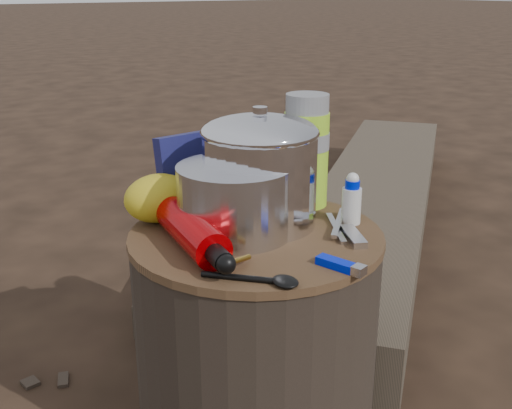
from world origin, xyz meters
TOP-DOWN VIEW (x-y plane):
  - stump at (0.00, 0.00)m, footprint 0.46×0.46m
  - log_main at (0.96, 0.66)m, footprint 1.92×1.66m
  - log_small at (0.34, 0.83)m, footprint 0.84×1.02m
  - foil_windscreen at (-0.03, 0.02)m, footprint 0.21×0.21m
  - camping_pot at (0.03, 0.04)m, footprint 0.21×0.21m
  - fuel_bottle at (-0.13, 0.00)m, footprint 0.10×0.27m
  - thermos at (0.17, 0.08)m, footprint 0.09×0.09m
  - travel_mug at (0.11, 0.15)m, footprint 0.08×0.08m
  - stuff_sack at (-0.12, 0.16)m, footprint 0.13×0.11m
  - food_pouch at (-0.04, 0.19)m, footprint 0.12×0.04m
  - lighter at (0.02, -0.19)m, footprint 0.04×0.09m
  - multitool at (0.13, -0.12)m, footprint 0.06×0.09m
  - pot_grabber at (0.13, -0.07)m, footprint 0.12×0.14m
  - spork at (-0.13, -0.15)m, footprint 0.12×0.13m
  - squeeze_bottle at (0.18, -0.06)m, footprint 0.04×0.04m

SIDE VIEW (x-z plane):
  - log_small at x=0.34m, z-range 0.00..0.09m
  - log_main at x=0.96m, z-range 0.00..0.18m
  - stump at x=0.00m, z-range 0.00..0.42m
  - spork at x=-0.13m, z-range 0.42..0.44m
  - multitool at x=0.13m, z-range 0.42..0.44m
  - pot_grabber at x=0.13m, z-range 0.42..0.44m
  - lighter at x=0.02m, z-range 0.42..0.44m
  - fuel_bottle at x=-0.13m, z-range 0.42..0.49m
  - squeeze_bottle at x=0.18m, z-range 0.42..0.51m
  - stuff_sack at x=-0.12m, z-range 0.42..0.52m
  - travel_mug at x=0.11m, z-range 0.42..0.55m
  - foil_windscreen at x=-0.03m, z-range 0.42..0.55m
  - food_pouch at x=-0.04m, z-range 0.42..0.58m
  - camping_pot at x=0.03m, z-range 0.42..0.64m
  - thermos at x=0.17m, z-range 0.42..0.65m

